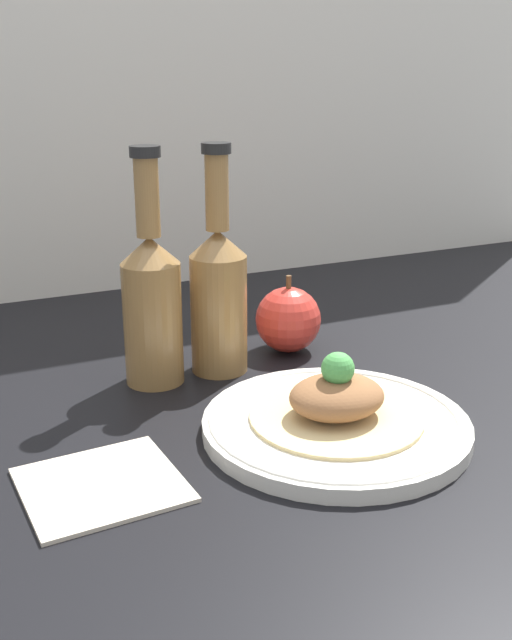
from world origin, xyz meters
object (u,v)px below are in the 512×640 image
at_px(plated_food, 337,400).
at_px(cider_bottle_left, 152,301).
at_px(apple, 288,320).
at_px(cider_bottle_right, 220,292).
at_px(plate, 336,424).

distance_m(plated_food, cider_bottle_left, 0.25).
bearing_deg(plated_food, apple, 74.34).
distance_m(cider_bottle_right, apple, 0.12).
bearing_deg(plated_food, cider_bottle_right, 101.02).
distance_m(plate, apple, 0.24).
distance_m(cider_bottle_left, apple, 0.20).
height_order(plated_food, cider_bottle_right, cider_bottle_right).
bearing_deg(plated_food, cider_bottle_left, 121.24).
bearing_deg(cider_bottle_left, cider_bottle_right, 0.00).
height_order(plate, apple, apple).
distance_m(cider_bottle_left, cider_bottle_right, 0.08).
distance_m(plated_food, cider_bottle_right, 0.22).
bearing_deg(apple, cider_bottle_left, -173.07).
xyz_separation_m(cider_bottle_left, apple, (0.19, 0.02, -0.06)).
bearing_deg(plated_food, plate, 180.00).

